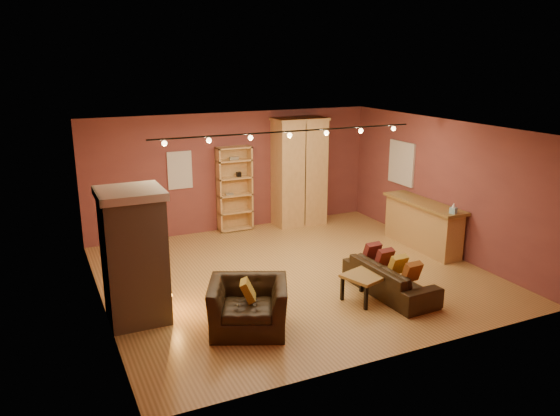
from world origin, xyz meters
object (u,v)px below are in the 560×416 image
armchair (248,298)px  fireplace (135,256)px  coffee_table (364,279)px  armoire (299,172)px  bar_counter (422,225)px  bookcase (234,188)px  loveseat (390,273)px

armchair → fireplace: bearing=167.9°
coffee_table → armchair: bearing=-176.8°
armoire → bar_counter: bearing=-59.2°
armoire → armchair: 5.62m
bookcase → coffee_table: size_ratio=2.61×
fireplace → coffee_table: size_ratio=2.73×
armoire → loveseat: (-0.42, -4.39, -0.94)m
bookcase → armoire: bearing=-8.0°
bookcase → coffee_table: bearing=-82.5°
bookcase → loveseat: 4.82m
bar_counter → loveseat: size_ratio=1.13×
armchair → bar_counter: bearing=45.1°
fireplace → armoire: size_ratio=0.81×
fireplace → bar_counter: 6.31m
bar_counter → armchair: bar_counter is taller
bookcase → coffee_table: (0.62, -4.68, -0.63)m
fireplace → armchair: (1.46, -1.06, -0.55)m
bookcase → coffee_table: bookcase is taller
armoire → loveseat: size_ratio=1.37×
fireplace → bookcase: bearing=51.3°
armoire → coffee_table: size_ratio=3.40×
armoire → armchair: (-3.16, -4.58, -0.81)m
armchair → bookcase: bearing=96.1°
armoire → loveseat: armoire is taller
bookcase → loveseat: (1.20, -4.62, -0.64)m
bookcase → armoire: size_ratio=0.77×
armoire → coffee_table: bearing=-102.7°
fireplace → bookcase: 4.80m
fireplace → armoire: 5.81m
bookcase → armoire: 1.66m
coffee_table → armoire: bearing=77.3°
loveseat → bar_counter: bearing=-53.1°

